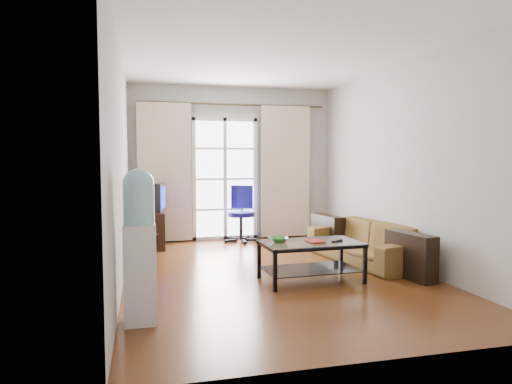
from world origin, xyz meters
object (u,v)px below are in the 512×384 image
sofa (363,242)px  water_cooler (139,243)px  tv_stand (148,229)px  crt_tv (147,198)px  task_chair (241,225)px  coffee_table (311,256)px

sofa → water_cooler: 3.48m
water_cooler → sofa: bearing=29.5°
tv_stand → water_cooler: size_ratio=0.60×
crt_tv → task_chair: 1.69m
tv_stand → crt_tv: crt_tv is taller
sofa → tv_stand: size_ratio=2.47×
crt_tv → water_cooler: size_ratio=0.43×
coffee_table → crt_tv: (-1.82, 2.53, 0.51)m
coffee_table → water_cooler: 2.17m
tv_stand → task_chair: (1.58, 0.20, -0.01)m
tv_stand → crt_tv: size_ratio=1.40×
tv_stand → task_chair: 1.60m
crt_tv → task_chair: (1.58, 0.23, -0.53)m
sofa → tv_stand: tv_stand is taller
sofa → coffee_table: sofa is taller
sofa → coffee_table: (-1.07, -0.79, 0.02)m
tv_stand → task_chair: bearing=8.1°
sofa → tv_stand: (-2.89, 1.77, 0.02)m
tv_stand → sofa: bearing=-30.7°
tv_stand → water_cooler: 3.52m
sofa → coffee_table: 1.33m
coffee_table → tv_stand: (-1.82, 2.56, -0.01)m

